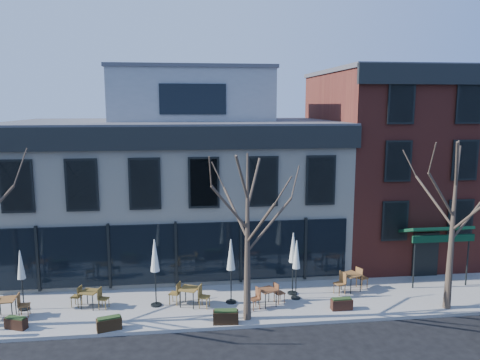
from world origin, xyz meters
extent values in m
plane|color=black|center=(0.00, 0.00, 0.00)|extent=(120.00, 120.00, 0.00)
cube|color=gray|center=(3.25, -2.15, 0.07)|extent=(33.50, 4.70, 0.15)
cube|color=silver|center=(0.00, 5.00, 4.00)|extent=(18.00, 10.00, 8.00)
cube|color=#47474C|center=(0.00, 5.00, 8.05)|extent=(18.30, 10.30, 0.30)
cube|color=black|center=(0.00, -0.12, 7.55)|extent=(18.30, 0.25, 1.10)
cube|color=black|center=(-9.12, 5.00, 7.55)|extent=(0.25, 10.30, 1.10)
cube|color=black|center=(0.00, -0.06, 1.90)|extent=(17.20, 0.12, 3.00)
cube|color=black|center=(-9.06, 4.00, 1.90)|extent=(0.12, 7.50, 3.00)
cube|color=gray|center=(1.00, 6.00, 9.60)|extent=(9.00, 6.50, 3.00)
cube|color=maroon|center=(13.00, 5.00, 5.50)|extent=(8.00, 10.00, 11.00)
cube|color=#47474C|center=(13.00, 5.00, 11.05)|extent=(8.20, 10.20, 0.25)
cube|color=black|center=(13.00, -0.12, 10.60)|extent=(8.20, 0.25, 1.00)
cube|color=#0B321C|center=(13.00, -0.85, 2.90)|extent=(3.20, 1.66, 0.67)
cube|color=black|center=(13.00, -0.05, 1.25)|extent=(1.40, 0.10, 2.50)
cone|color=#382B21|center=(3.00, -3.90, 3.67)|extent=(0.34, 0.34, 7.04)
cylinder|color=#382B21|center=(3.95, -3.73, 4.18)|extent=(2.00, 0.46, 2.21)
cylinder|color=#382B21|center=(2.60, -3.04, 4.59)|extent=(0.93, 1.84, 1.91)
cylinder|color=#382B21|center=(2.25, -4.17, 5.04)|extent=(1.61, 0.68, 1.97)
cylinder|color=#382B21|center=(3.40, -4.76, 4.51)|extent=(0.93, 1.83, 2.03)
cone|color=#382B21|center=(12.00, -3.90, 3.89)|extent=(0.34, 0.34, 7.48)
cylinder|color=#382B21|center=(13.01, -3.72, 4.43)|extent=(2.12, 0.48, 2.35)
cylinder|color=#382B21|center=(11.57, -2.99, 4.86)|extent=(0.98, 1.94, 2.03)
cylinder|color=#382B21|center=(11.20, -4.19, 5.35)|extent=(1.71, 0.71, 2.09)
cylinder|color=#382B21|center=(12.42, -4.81, 4.78)|extent=(0.98, 1.94, 2.16)
cube|color=brown|center=(-7.16, -2.57, 0.96)|extent=(0.84, 0.84, 0.04)
cylinder|color=black|center=(-6.83, -2.85, 0.55)|extent=(0.04, 0.04, 0.80)
cylinder|color=black|center=(-7.50, -2.29, 0.55)|extent=(0.04, 0.04, 0.80)
cylinder|color=black|center=(-6.88, -2.23, 0.55)|extent=(0.04, 0.04, 0.80)
cube|color=brown|center=(-3.82, -1.94, 0.89)|extent=(0.89, 0.89, 0.04)
cylinder|color=black|center=(-4.18, -2.12, 0.52)|extent=(0.04, 0.04, 0.73)
cylinder|color=black|center=(-3.64, -2.29, 0.52)|extent=(0.04, 0.04, 0.73)
cylinder|color=black|center=(-4.01, -1.58, 0.52)|extent=(0.04, 0.04, 0.73)
cylinder|color=black|center=(-3.47, -1.75, 0.52)|extent=(0.04, 0.04, 0.73)
cube|color=brown|center=(0.59, -2.28, 0.95)|extent=(1.01, 1.01, 0.04)
cylinder|color=black|center=(0.19, -2.45, 0.55)|extent=(0.04, 0.04, 0.79)
cylinder|color=black|center=(0.76, -2.69, 0.55)|extent=(0.04, 0.04, 0.79)
cylinder|color=black|center=(0.42, -1.88, 0.55)|extent=(0.04, 0.04, 0.79)
cylinder|color=black|center=(0.99, -2.12, 0.55)|extent=(0.04, 0.04, 0.79)
cube|color=brown|center=(4.07, -2.73, 0.90)|extent=(0.95, 0.95, 0.04)
cylinder|color=black|center=(3.92, -3.11, 0.52)|extent=(0.04, 0.04, 0.74)
cylinder|color=black|center=(4.45, -2.87, 0.52)|extent=(0.04, 0.04, 0.74)
cylinder|color=black|center=(3.69, -2.58, 0.52)|extent=(0.04, 0.04, 0.74)
cylinder|color=black|center=(4.22, -2.34, 0.52)|extent=(0.04, 0.04, 0.74)
cube|color=brown|center=(8.42, -1.53, 0.99)|extent=(1.06, 1.06, 0.05)
cylinder|color=black|center=(8.26, -1.95, 0.56)|extent=(0.05, 0.05, 0.82)
cylinder|color=black|center=(8.84, -1.69, 0.56)|extent=(0.05, 0.05, 0.82)
cylinder|color=black|center=(8.00, -1.37, 0.56)|extent=(0.05, 0.05, 0.82)
cylinder|color=black|center=(8.58, -1.10, 0.56)|extent=(0.05, 0.05, 0.82)
cylinder|color=black|center=(-6.69, -1.81, 0.18)|extent=(0.44, 0.44, 0.06)
cylinder|color=black|center=(-6.69, -1.81, 1.24)|extent=(0.05, 0.05, 2.18)
cone|color=beige|center=(-6.69, -1.81, 2.23)|extent=(0.36, 0.36, 1.29)
cylinder|color=black|center=(-0.90, -2.10, 0.18)|extent=(0.49, 0.49, 0.07)
cylinder|color=black|center=(-0.90, -2.10, 1.38)|extent=(0.06, 0.06, 2.47)
cone|color=silver|center=(-0.90, -2.10, 2.51)|extent=(0.40, 0.40, 1.46)
cylinder|color=black|center=(2.49, -2.18, 0.18)|extent=(0.48, 0.48, 0.07)
cylinder|color=black|center=(2.49, -2.18, 1.35)|extent=(0.05, 0.05, 2.41)
cone|color=beige|center=(2.49, -2.18, 2.45)|extent=(0.39, 0.39, 1.42)
cylinder|color=black|center=(5.54, -2.10, 0.18)|extent=(0.45, 0.45, 0.06)
cylinder|color=black|center=(5.54, -2.10, 1.28)|extent=(0.05, 0.05, 2.25)
cone|color=beige|center=(5.54, -2.10, 2.30)|extent=(0.37, 0.37, 1.33)
cylinder|color=black|center=(5.51, -1.54, 0.18)|extent=(0.48, 0.48, 0.07)
cylinder|color=black|center=(5.51, -1.54, 1.36)|extent=(0.05, 0.05, 2.41)
cone|color=beige|center=(5.51, -1.54, 2.45)|extent=(0.39, 0.39, 1.43)
cube|color=black|center=(-6.41, -3.64, 0.37)|extent=(0.95, 0.66, 0.44)
cube|color=#1E3314|center=(-6.41, -3.64, 0.61)|extent=(0.84, 0.56, 0.07)
cube|color=black|center=(-2.65, -4.20, 0.39)|extent=(1.05, 0.65, 0.49)
cube|color=#1E3314|center=(-2.65, -4.20, 0.66)|extent=(0.93, 0.54, 0.08)
cube|color=black|center=(2.06, -4.20, 0.41)|extent=(1.07, 0.49, 0.52)
cube|color=#1E3314|center=(2.06, -4.20, 0.69)|extent=(0.96, 0.40, 0.08)
cube|color=black|center=(7.27, -3.50, 0.38)|extent=(0.94, 0.40, 0.47)
cube|color=#1E3314|center=(7.27, -3.50, 0.64)|extent=(0.85, 0.32, 0.07)
camera|label=1|loc=(0.45, -22.34, 9.13)|focal=35.00mm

